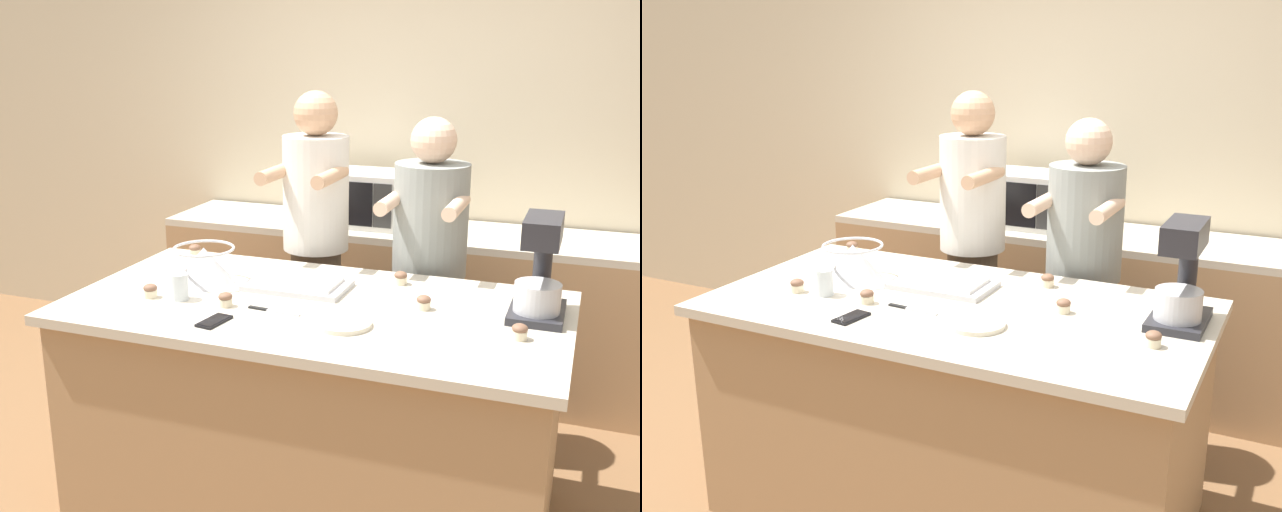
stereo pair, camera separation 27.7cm
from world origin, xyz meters
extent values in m
plane|color=brown|center=(0.00, 0.00, 0.00)|extent=(16.00, 16.00, 0.00)
cube|color=beige|center=(0.00, 1.80, 1.35)|extent=(10.00, 0.06, 2.70)
cube|color=#A87F56|center=(0.00, 0.00, 0.44)|extent=(1.88, 0.97, 0.89)
cube|color=beige|center=(0.00, 0.00, 0.91)|extent=(1.95, 1.03, 0.04)
cube|color=#A87F56|center=(0.00, 1.45, 0.43)|extent=(2.80, 0.60, 0.87)
cube|color=beige|center=(0.00, 1.45, 0.89)|extent=(2.80, 0.60, 0.04)
cylinder|color=brown|center=(-0.28, 0.73, 0.47)|extent=(0.25, 0.25, 0.94)
cylinder|color=silver|center=(-0.28, 0.73, 1.22)|extent=(0.32, 0.32, 0.55)
sphere|color=tan|center=(-0.28, 0.73, 1.60)|extent=(0.21, 0.21, 0.21)
cylinder|color=tan|center=(-0.41, 0.56, 1.33)|extent=(0.06, 0.34, 0.06)
cylinder|color=tan|center=(-0.14, 0.56, 1.33)|extent=(0.06, 0.34, 0.06)
cylinder|color=#33384C|center=(0.29, 0.73, 0.43)|extent=(0.27, 0.27, 0.87)
cylinder|color=gray|center=(0.29, 0.73, 1.13)|extent=(0.35, 0.35, 0.52)
sphere|color=#DBB293|center=(0.29, 0.73, 1.50)|extent=(0.21, 0.21, 0.21)
cylinder|color=#DBB293|center=(0.14, 0.56, 1.24)|extent=(0.06, 0.34, 0.06)
cylinder|color=#DBB293|center=(0.44, 0.56, 1.24)|extent=(0.06, 0.34, 0.06)
cube|color=#232328|center=(0.83, 0.16, 0.94)|extent=(0.20, 0.30, 0.03)
cylinder|color=#232328|center=(0.83, 0.28, 1.09)|extent=(0.07, 0.07, 0.26)
cube|color=#232328|center=(0.83, 0.15, 1.26)|extent=(0.13, 0.26, 0.10)
cylinder|color=#BCBCC1|center=(0.83, 0.12, 1.01)|extent=(0.17, 0.17, 0.11)
cone|color=#BCBCC1|center=(-0.54, 0.08, 1.01)|extent=(0.26, 0.26, 0.16)
torus|color=#BCBCC1|center=(-0.54, 0.08, 1.08)|extent=(0.26, 0.26, 0.01)
cube|color=#BCBCC1|center=(-0.14, 0.15, 0.94)|extent=(0.42, 0.25, 0.02)
cube|color=white|center=(-0.14, 0.15, 0.96)|extent=(0.35, 0.20, 0.02)
cube|color=silver|center=(-0.28, 1.45, 1.06)|extent=(0.51, 0.36, 0.31)
cube|color=black|center=(-0.32, 1.26, 1.06)|extent=(0.35, 0.01, 0.24)
cube|color=#2D2D2D|center=(-0.09, 1.26, 1.06)|extent=(0.10, 0.01, 0.24)
cube|color=black|center=(-0.27, -0.33, 0.93)|extent=(0.09, 0.15, 0.01)
cube|color=black|center=(-0.27, -0.33, 0.94)|extent=(0.08, 0.14, 0.00)
cylinder|color=silver|center=(-0.52, -0.15, 0.98)|extent=(0.07, 0.07, 0.11)
cylinder|color=beige|center=(0.18, -0.19, 0.94)|extent=(0.21, 0.21, 0.02)
cube|color=#BCBCC1|center=(-0.07, -0.15, 0.93)|extent=(0.14, 0.03, 0.01)
cube|color=black|center=(-0.18, -0.14, 0.93)|extent=(0.08, 0.02, 0.01)
cylinder|color=beige|center=(0.25, 0.35, 0.95)|extent=(0.05, 0.05, 0.03)
ellipsoid|color=brown|center=(0.25, 0.35, 0.97)|extent=(0.06, 0.06, 0.03)
cylinder|color=beige|center=(-0.79, 0.43, 0.95)|extent=(0.05, 0.05, 0.03)
ellipsoid|color=brown|center=(-0.79, 0.43, 0.97)|extent=(0.06, 0.06, 0.03)
cylinder|color=beige|center=(-0.31, -0.16, 0.95)|extent=(0.05, 0.05, 0.03)
ellipsoid|color=brown|center=(-0.31, -0.16, 0.97)|extent=(0.06, 0.06, 0.03)
cylinder|color=beige|center=(0.41, 0.08, 0.95)|extent=(0.05, 0.05, 0.03)
ellipsoid|color=brown|center=(0.41, 0.08, 0.97)|extent=(0.06, 0.06, 0.03)
cylinder|color=beige|center=(-0.65, -0.17, 0.95)|extent=(0.05, 0.05, 0.03)
ellipsoid|color=brown|center=(-0.65, -0.17, 0.97)|extent=(0.06, 0.06, 0.03)
cylinder|color=beige|center=(0.79, -0.10, 0.95)|extent=(0.05, 0.05, 0.03)
ellipsoid|color=brown|center=(0.79, -0.10, 0.97)|extent=(0.06, 0.06, 0.03)
camera|label=1|loc=(1.00, -2.60, 1.92)|focal=42.00mm
camera|label=2|loc=(1.25, -2.49, 1.92)|focal=42.00mm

